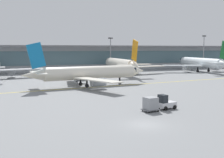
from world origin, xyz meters
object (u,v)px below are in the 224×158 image
at_px(gate_airplane_2, 120,64).
at_px(taxiing_regional_jet, 89,73).
at_px(gate_airplane_3, 201,63).
at_px(apron_light_mast_2, 111,52).
at_px(cargo_dolly_lead, 151,104).
at_px(baggage_tug, 166,103).
at_px(apron_light_mast_3, 204,50).

distance_m(gate_airplane_2, taxiing_regional_jet, 30.08).
xyz_separation_m(gate_airplane_3, apron_light_mast_2, (-29.79, 14.94, 3.66)).
bearing_deg(cargo_dolly_lead, baggage_tug, -0.00).
relative_size(cargo_dolly_lead, apron_light_mast_3, 0.17).
xyz_separation_m(cargo_dolly_lead, apron_light_mast_2, (17.91, 66.43, 5.89)).
height_order(taxiing_regional_jet, apron_light_mast_3, apron_light_mast_3).
xyz_separation_m(gate_airplane_3, apron_light_mast_3, (11.14, 13.01, 4.35)).
height_order(gate_airplane_2, apron_light_mast_3, apron_light_mast_3).
height_order(gate_airplane_3, cargo_dolly_lead, gate_airplane_3).
bearing_deg(cargo_dolly_lead, taxiing_regional_jet, 80.70).
xyz_separation_m(taxiing_regional_jet, baggage_tug, (3.70, -26.84, -2.04)).
xyz_separation_m(gate_airplane_3, taxiing_regional_jet, (-48.78, -24.11, -0.36)).
bearing_deg(gate_airplane_2, apron_light_mast_3, -69.95).
bearing_deg(cargo_dolly_lead, gate_airplane_2, 61.18).
bearing_deg(apron_light_mast_3, gate_airplane_3, -130.57).
bearing_deg(gate_airplane_3, apron_light_mast_2, 68.82).
bearing_deg(gate_airplane_3, cargo_dolly_lead, 142.63).
distance_m(gate_airplane_3, taxiing_regional_jet, 54.42).
relative_size(baggage_tug, apron_light_mast_3, 0.20).
xyz_separation_m(gate_airplane_2, apron_light_mast_3, (42.67, 12.49, 4.32)).
distance_m(gate_airplane_3, baggage_tug, 68.07).
height_order(cargo_dolly_lead, apron_light_mast_3, apron_light_mast_3).
relative_size(baggage_tug, apron_light_mast_2, 0.23).
bearing_deg(baggage_tug, taxiing_regional_jet, 86.31).
height_order(gate_airplane_2, taxiing_regional_jet, gate_airplane_2).
bearing_deg(gate_airplane_3, taxiing_regional_jet, 121.75).
relative_size(gate_airplane_3, apron_light_mast_2, 2.64).
bearing_deg(baggage_tug, gate_airplane_3, 36.96).
relative_size(gate_airplane_2, baggage_tug, 11.82).
relative_size(taxiing_regional_jet, apron_light_mast_2, 2.35).
distance_m(taxiing_regional_jet, apron_light_mast_3, 70.64).
distance_m(apron_light_mast_2, apron_light_mast_3, 40.98).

